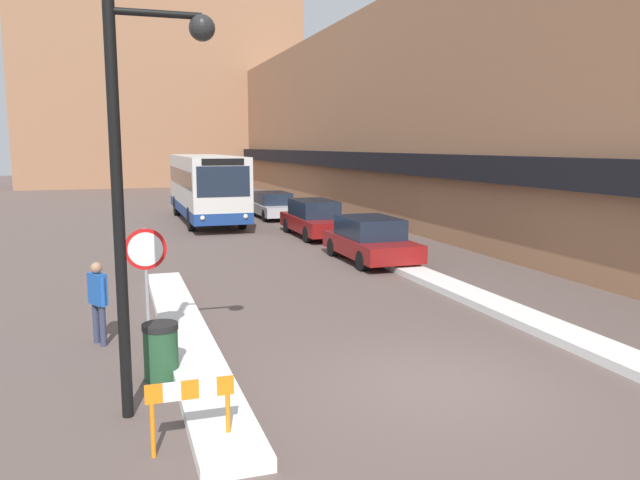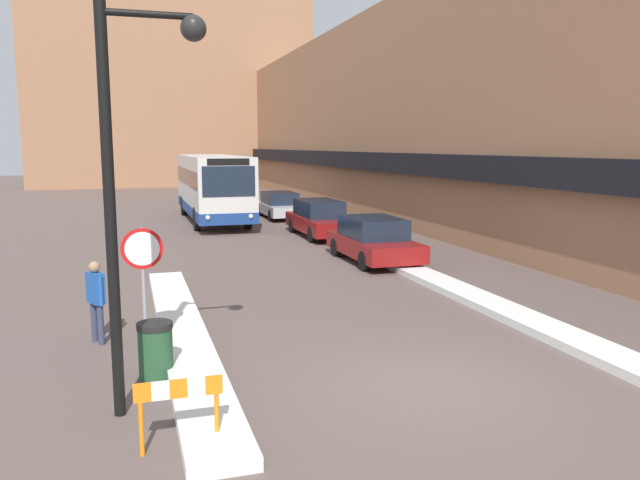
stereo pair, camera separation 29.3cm
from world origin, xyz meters
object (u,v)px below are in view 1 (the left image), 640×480
at_px(parked_car_front, 370,240).
at_px(pedestrian, 98,295).
at_px(trash_bin, 161,351).
at_px(construction_barricade, 190,401).
at_px(parked_car_middle, 314,218).
at_px(street_lamp, 140,164).
at_px(city_bus, 206,186).
at_px(parked_car_back, 273,205).
at_px(stop_sign, 146,263).

height_order(parked_car_front, pedestrian, pedestrian).
height_order(trash_bin, construction_barricade, trash_bin).
xyz_separation_m(parked_car_middle, pedestrian, (-8.42, -12.55, 0.21)).
bearing_deg(pedestrian, street_lamp, -15.36).
bearing_deg(construction_barricade, street_lamp, 107.93).
bearing_deg(parked_car_middle, street_lamp, -115.46).
bearing_deg(trash_bin, parked_car_front, 49.63).
relative_size(parked_car_middle, construction_barricade, 4.43).
bearing_deg(trash_bin, pedestrian, 113.93).
height_order(pedestrian, construction_barricade, pedestrian).
height_order(street_lamp, pedestrian, street_lamp).
bearing_deg(city_bus, parked_car_back, 6.91).
xyz_separation_m(parked_car_middle, trash_bin, (-7.42, -14.80, -0.29)).
bearing_deg(construction_barricade, stop_sign, 94.05).
xyz_separation_m(parked_car_back, pedestrian, (-8.42, -19.67, 0.29)).
bearing_deg(city_bus, parked_car_middle, -61.60).
distance_m(street_lamp, trash_bin, 3.39).
bearing_deg(city_bus, construction_barricade, -98.55).
distance_m(city_bus, stop_sign, 20.46).
distance_m(trash_bin, construction_barricade, 2.68).
bearing_deg(parked_car_back, city_bus, -173.09).
distance_m(stop_sign, pedestrian, 1.42).
distance_m(parked_car_middle, street_lamp, 18.08).
distance_m(parked_car_back, construction_barricade, 25.63).
bearing_deg(construction_barricade, parked_car_middle, 67.48).
relative_size(city_bus, parked_car_front, 2.47).
bearing_deg(stop_sign, parked_car_middle, 60.64).
xyz_separation_m(street_lamp, pedestrian, (-0.74, 3.58, -2.61)).
bearing_deg(parked_car_back, stop_sign, -110.16).
bearing_deg(stop_sign, street_lamp, -93.04).
bearing_deg(parked_car_front, construction_barricade, -122.47).
distance_m(pedestrian, trash_bin, 2.52).
bearing_deg(street_lamp, parked_car_front, 52.60).
height_order(parked_car_back, stop_sign, stop_sign).
height_order(parked_car_front, parked_car_back, parked_car_front).
distance_m(parked_car_front, construction_barricade, 13.49).
distance_m(city_bus, trash_bin, 21.86).
relative_size(pedestrian, trash_bin, 1.71).
height_order(parked_car_middle, street_lamp, street_lamp).
bearing_deg(street_lamp, pedestrian, 101.65).
bearing_deg(parked_car_front, pedestrian, -142.46).
bearing_deg(parked_car_front, parked_car_middle, 90.00).
xyz_separation_m(city_bus, pedestrian, (-4.80, -19.23, -0.83)).
relative_size(parked_car_middle, stop_sign, 2.08).
bearing_deg(city_bus, parked_car_front, -74.20).
height_order(pedestrian, trash_bin, pedestrian).
bearing_deg(city_bus, pedestrian, -104.02).
bearing_deg(stop_sign, construction_barricade, -85.95).
xyz_separation_m(pedestrian, construction_barricade, (1.17, -4.92, -0.31)).
height_order(parked_car_front, stop_sign, stop_sign).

